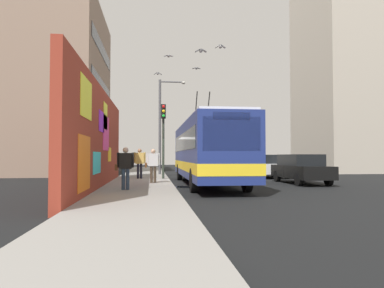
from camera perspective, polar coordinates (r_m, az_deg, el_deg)
ground_plane at (r=20.02m, az=-3.54°, el=-6.21°), size 80.00×80.00×0.00m
sidewalk_slab at (r=20.00m, az=-8.15°, el=-5.99°), size 48.00×3.20×0.15m
graffiti_wall at (r=16.49m, az=-14.58°, el=0.76°), size 14.79×0.32×4.50m
building_far_left at (r=33.01m, az=-20.89°, el=8.01°), size 12.68×7.59×14.24m
building_far_right at (r=37.75m, az=22.78°, el=11.54°), size 9.09×6.54×20.38m
city_bus at (r=18.39m, az=2.36°, el=-0.90°), size 11.77×2.50×5.07m
parked_car_black at (r=20.14m, az=17.04°, el=-3.73°), size 4.67×1.77×1.58m
parked_car_white at (r=25.23m, az=12.11°, el=-3.39°), size 4.18×1.92×1.58m
parked_car_dark_gray at (r=30.49m, az=8.83°, el=-3.15°), size 4.41×1.81×1.58m
parked_car_silver at (r=35.62m, az=6.59°, el=-2.98°), size 4.56×1.90×1.58m
pedestrian_at_curb at (r=17.84m, az=-6.28°, el=-3.04°), size 0.23×0.75×1.70m
pedestrian_near_wall at (r=14.46m, az=-10.67°, el=-3.29°), size 0.23×0.75×1.70m
pedestrian_midblock at (r=21.41m, az=-8.41°, el=-2.67°), size 0.24×0.71×1.78m
traffic_light at (r=21.11m, az=-4.62°, el=2.48°), size 0.49×0.28×4.43m
street_lamp at (r=26.37m, az=-4.71°, el=3.90°), size 0.44×1.99×7.01m
flying_pigeons at (r=21.34m, az=-0.89°, el=13.22°), size 8.56×3.50×1.38m
curbside_puddle at (r=17.29m, az=-1.07°, el=-6.89°), size 1.18×1.18×0.00m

